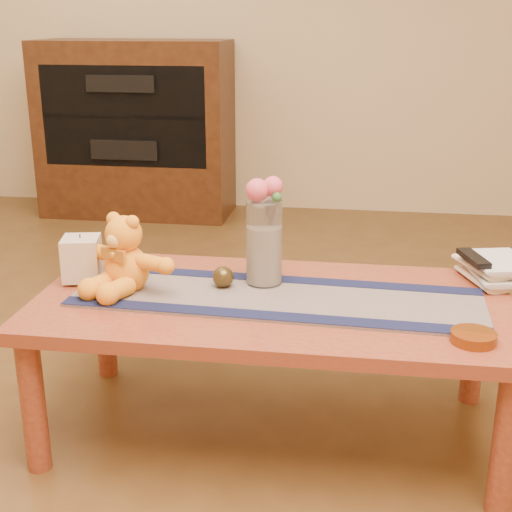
# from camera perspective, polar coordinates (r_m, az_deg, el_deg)

# --- Properties ---
(floor) EXTENTS (5.50, 5.50, 0.00)m
(floor) POSITION_cam_1_polar(r_m,az_deg,el_deg) (2.31, 1.26, -13.79)
(floor) COLOR #503417
(floor) RESTS_ON ground
(coffee_table_top) EXTENTS (1.40, 0.70, 0.04)m
(coffee_table_top) POSITION_cam_1_polar(r_m,az_deg,el_deg) (2.11, 1.34, -3.92)
(coffee_table_top) COLOR maroon
(coffee_table_top) RESTS_ON floor
(table_leg_fl) EXTENTS (0.07, 0.07, 0.41)m
(table_leg_fl) POSITION_cam_1_polar(r_m,az_deg,el_deg) (2.14, -17.40, -11.31)
(table_leg_fl) COLOR maroon
(table_leg_fl) RESTS_ON floor
(table_leg_fr) EXTENTS (0.07, 0.07, 0.41)m
(table_leg_fr) POSITION_cam_1_polar(r_m,az_deg,el_deg) (1.99, 19.36, -13.99)
(table_leg_fr) COLOR maroon
(table_leg_fr) RESTS_ON floor
(table_leg_bl) EXTENTS (0.07, 0.07, 0.41)m
(table_leg_bl) POSITION_cam_1_polar(r_m,az_deg,el_deg) (2.61, -12.00, -5.16)
(table_leg_bl) COLOR maroon
(table_leg_bl) RESTS_ON floor
(table_leg_br) EXTENTS (0.07, 0.07, 0.41)m
(table_leg_br) POSITION_cam_1_polar(r_m,az_deg,el_deg) (2.49, 17.07, -6.83)
(table_leg_br) COLOR maroon
(table_leg_br) RESTS_ON floor
(persian_runner) EXTENTS (1.21, 0.40, 0.01)m
(persian_runner) POSITION_cam_1_polar(r_m,az_deg,el_deg) (2.10, 1.67, -3.35)
(persian_runner) COLOR #1A1743
(persian_runner) RESTS_ON coffee_table_top
(runner_border_near) EXTENTS (1.20, 0.11, 0.00)m
(runner_border_near) POSITION_cam_1_polar(r_m,az_deg,el_deg) (1.97, 1.00, -4.78)
(runner_border_near) COLOR #121737
(runner_border_near) RESTS_ON persian_runner
(runner_border_far) EXTENTS (1.20, 0.11, 0.00)m
(runner_border_far) POSITION_cam_1_polar(r_m,az_deg,el_deg) (2.23, 2.27, -1.86)
(runner_border_far) COLOR #121737
(runner_border_far) RESTS_ON persian_runner
(teddy_bear) EXTENTS (0.40, 0.37, 0.22)m
(teddy_bear) POSITION_cam_1_polar(r_m,az_deg,el_deg) (2.16, -10.38, 0.21)
(teddy_bear) COLOR orange
(teddy_bear) RESTS_ON persian_runner
(pillar_candle) EXTENTS (0.13, 0.13, 0.13)m
(pillar_candle) POSITION_cam_1_polar(r_m,az_deg,el_deg) (2.28, -13.77, -0.18)
(pillar_candle) COLOR beige
(pillar_candle) RESTS_ON persian_runner
(candle_wick) EXTENTS (0.00, 0.00, 0.01)m
(candle_wick) POSITION_cam_1_polar(r_m,az_deg,el_deg) (2.26, -13.91, 1.57)
(candle_wick) COLOR black
(candle_wick) RESTS_ON pillar_candle
(glass_vase) EXTENTS (0.11, 0.11, 0.26)m
(glass_vase) POSITION_cam_1_polar(r_m,az_deg,el_deg) (2.16, 0.66, 1.08)
(glass_vase) COLOR silver
(glass_vase) RESTS_ON persian_runner
(potpourri_fill) EXTENTS (0.09, 0.09, 0.18)m
(potpourri_fill) POSITION_cam_1_polar(r_m,az_deg,el_deg) (2.18, 0.65, 0.10)
(potpourri_fill) COLOR beige
(potpourri_fill) RESTS_ON glass_vase
(rose_left) EXTENTS (0.07, 0.07, 0.07)m
(rose_left) POSITION_cam_1_polar(r_m,az_deg,el_deg) (2.11, 0.09, 5.29)
(rose_left) COLOR #E14F61
(rose_left) RESTS_ON glass_vase
(rose_right) EXTENTS (0.06, 0.06, 0.06)m
(rose_right) POSITION_cam_1_polar(r_m,az_deg,el_deg) (2.12, 1.36, 5.61)
(rose_right) COLOR #E14F61
(rose_right) RESTS_ON glass_vase
(blue_flower_back) EXTENTS (0.04, 0.04, 0.04)m
(blue_flower_back) POSITION_cam_1_polar(r_m,az_deg,el_deg) (2.15, 1.06, 5.36)
(blue_flower_back) COLOR #4A55A1
(blue_flower_back) RESTS_ON glass_vase
(blue_flower_side) EXTENTS (0.04, 0.04, 0.04)m
(blue_flower_side) POSITION_cam_1_polar(r_m,az_deg,el_deg) (2.15, -0.05, 5.10)
(blue_flower_side) COLOR #4A55A1
(blue_flower_side) RESTS_ON glass_vase
(leaf_sprig) EXTENTS (0.03, 0.03, 0.03)m
(leaf_sprig) POSITION_cam_1_polar(r_m,az_deg,el_deg) (2.10, 1.68, 4.72)
(leaf_sprig) COLOR #33662D
(leaf_sprig) RESTS_ON glass_vase
(bronze_ball) EXTENTS (0.08, 0.08, 0.06)m
(bronze_ball) POSITION_cam_1_polar(r_m,az_deg,el_deg) (2.16, -2.64, -1.69)
(bronze_ball) COLOR #443516
(bronze_ball) RESTS_ON persian_runner
(book_bottom) EXTENTS (0.23, 0.27, 0.02)m
(book_bottom) POSITION_cam_1_polar(r_m,az_deg,el_deg) (2.32, 16.74, -1.83)
(book_bottom) COLOR #F6E1BE
(book_bottom) RESTS_ON coffee_table_top
(book_lower) EXTENTS (0.20, 0.25, 0.02)m
(book_lower) POSITION_cam_1_polar(r_m,az_deg,el_deg) (2.31, 16.93, -1.42)
(book_lower) COLOR #F6E1BE
(book_lower) RESTS_ON book_bottom
(book_upper) EXTENTS (0.24, 0.27, 0.02)m
(book_upper) POSITION_cam_1_polar(r_m,az_deg,el_deg) (2.31, 16.66, -0.93)
(book_upper) COLOR #F6E1BE
(book_upper) RESTS_ON book_lower
(book_top) EXTENTS (0.21, 0.26, 0.02)m
(book_top) POSITION_cam_1_polar(r_m,az_deg,el_deg) (2.30, 16.98, -0.51)
(book_top) COLOR #F6E1BE
(book_top) RESTS_ON book_upper
(tv_remote) EXTENTS (0.09, 0.17, 0.02)m
(tv_remote) POSITION_cam_1_polar(r_m,az_deg,el_deg) (2.29, 17.01, -0.17)
(tv_remote) COLOR black
(tv_remote) RESTS_ON book_top
(amber_dish) EXTENTS (0.13, 0.13, 0.03)m
(amber_dish) POSITION_cam_1_polar(r_m,az_deg,el_deg) (1.91, 17.01, -6.24)
(amber_dish) COLOR #BF5914
(amber_dish) RESTS_ON coffee_table_top
(media_cabinet) EXTENTS (1.20, 0.50, 1.10)m
(media_cabinet) POSITION_cam_1_polar(r_m,az_deg,el_deg) (4.70, -9.56, 9.98)
(media_cabinet) COLOR black
(media_cabinet) RESTS_ON floor
(cabinet_cavity) EXTENTS (1.02, 0.03, 0.61)m
(cabinet_cavity) POSITION_cam_1_polar(r_m,az_deg,el_deg) (4.46, -10.56, 10.90)
(cabinet_cavity) COLOR black
(cabinet_cavity) RESTS_ON media_cabinet
(cabinet_shelf) EXTENTS (1.02, 0.20, 0.02)m
(cabinet_shelf) POSITION_cam_1_polar(r_m,az_deg,el_deg) (4.54, -10.22, 11.05)
(cabinet_shelf) COLOR black
(cabinet_shelf) RESTS_ON media_cabinet
(stereo_upper) EXTENTS (0.42, 0.28, 0.10)m
(stereo_upper) POSITION_cam_1_polar(r_m,az_deg,el_deg) (4.54, -10.28, 13.56)
(stereo_upper) COLOR black
(stereo_upper) RESTS_ON media_cabinet
(stereo_lower) EXTENTS (0.42, 0.28, 0.12)m
(stereo_lower) POSITION_cam_1_polar(r_m,az_deg,el_deg) (4.59, -9.99, 8.64)
(stereo_lower) COLOR black
(stereo_lower) RESTS_ON media_cabinet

